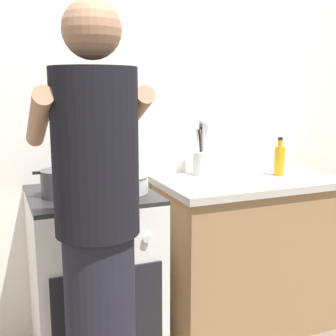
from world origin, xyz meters
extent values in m
cube|color=silver|center=(0.20, 0.50, 1.25)|extent=(3.20, 0.10, 2.50)
cube|color=#99724C|center=(0.55, 0.15, 0.43)|extent=(0.96, 0.56, 0.86)
cube|color=#B7B2A8|center=(0.55, 0.15, 0.88)|extent=(1.00, 0.60, 0.04)
cube|color=white|center=(-0.35, 0.15, 0.44)|extent=(0.60, 0.60, 0.88)
cube|color=#232326|center=(-0.35, 0.15, 0.89)|extent=(0.60, 0.60, 0.02)
cube|color=black|center=(-0.35, -0.16, 0.42)|extent=(0.51, 0.01, 0.40)
cylinder|color=silver|center=(-0.53, -0.16, 0.74)|extent=(0.04, 0.01, 0.04)
cylinder|color=silver|center=(-0.35, -0.16, 0.74)|extent=(0.04, 0.01, 0.04)
cylinder|color=silver|center=(-0.17, -0.16, 0.74)|extent=(0.04, 0.01, 0.04)
cylinder|color=#38383D|center=(-0.49, 0.13, 0.96)|extent=(0.20, 0.20, 0.13)
cube|color=black|center=(-0.61, 0.13, 1.02)|extent=(0.04, 0.02, 0.01)
cube|color=black|center=(-0.37, 0.13, 1.02)|extent=(0.04, 0.02, 0.01)
cylinder|color=#B7B7BC|center=(-0.21, 0.11, 0.95)|extent=(0.28, 0.28, 0.09)
torus|color=#B7B7BC|center=(-0.21, 0.11, 0.99)|extent=(0.29, 0.29, 0.01)
cylinder|color=silver|center=(0.35, 0.32, 0.97)|extent=(0.10, 0.10, 0.14)
cylinder|color=silver|center=(0.35, 0.33, 1.06)|extent=(0.07, 0.02, 0.30)
sphere|color=silver|center=(0.35, 0.33, 1.22)|extent=(0.03, 0.03, 0.03)
cylinder|color=silver|center=(0.36, 0.32, 1.06)|extent=(0.03, 0.04, 0.29)
sphere|color=silver|center=(0.36, 0.32, 1.21)|extent=(0.03, 0.03, 0.03)
cylinder|color=silver|center=(0.36, 0.34, 1.06)|extent=(0.06, 0.07, 0.29)
sphere|color=silver|center=(0.36, 0.34, 1.21)|extent=(0.03, 0.03, 0.03)
cylinder|color=white|center=(0.32, 0.33, 1.05)|extent=(0.02, 0.04, 0.25)
sphere|color=white|center=(0.32, 0.33, 1.18)|extent=(0.03, 0.03, 0.03)
cylinder|color=#9E7547|center=(0.35, 0.34, 1.05)|extent=(0.03, 0.01, 0.26)
sphere|color=#9E7547|center=(0.35, 0.34, 1.19)|extent=(0.03, 0.03, 0.03)
cylinder|color=black|center=(0.34, 0.32, 1.05)|extent=(0.02, 0.04, 0.26)
sphere|color=black|center=(0.34, 0.32, 1.19)|extent=(0.03, 0.03, 0.03)
cylinder|color=gold|center=(0.76, 0.14, 0.99)|extent=(0.06, 0.06, 0.17)
cylinder|color=gold|center=(0.76, 0.14, 1.09)|extent=(0.03, 0.03, 0.04)
cylinder|color=black|center=(0.76, 0.14, 1.12)|extent=(0.03, 0.03, 0.02)
cylinder|color=black|center=(-0.45, -0.45, 1.19)|extent=(0.30, 0.30, 0.58)
sphere|color=#A07254|center=(-0.45, -0.45, 1.60)|extent=(0.20, 0.20, 0.20)
cylinder|color=#A07254|center=(-0.62, -0.31, 1.30)|extent=(0.07, 0.41, 0.24)
cylinder|color=#A07254|center=(-0.28, -0.31, 1.30)|extent=(0.07, 0.41, 0.24)
camera|label=1|loc=(-0.77, -1.90, 1.41)|focal=45.73mm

